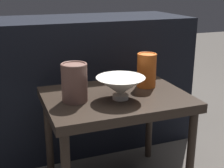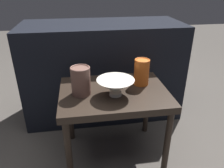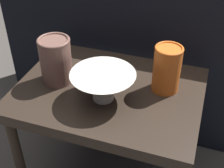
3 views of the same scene
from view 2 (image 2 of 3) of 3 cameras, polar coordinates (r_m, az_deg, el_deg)
ground_plane at (r=1.53m, az=0.42°, el=-17.45°), size 8.00×8.00×0.00m
table at (r=1.28m, az=0.48°, el=-4.04°), size 0.62×0.46×0.47m
couch_backdrop at (r=1.78m, az=-2.36°, el=3.69°), size 1.21×0.50×0.75m
bowl at (r=1.18m, az=0.94°, el=-0.54°), size 0.20×0.20×0.10m
vase_textured_left at (r=1.20m, az=-8.16°, el=0.94°), size 0.11×0.11×0.16m
vase_colorful_right at (r=1.31m, az=7.73°, el=3.20°), size 0.09×0.09×0.16m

